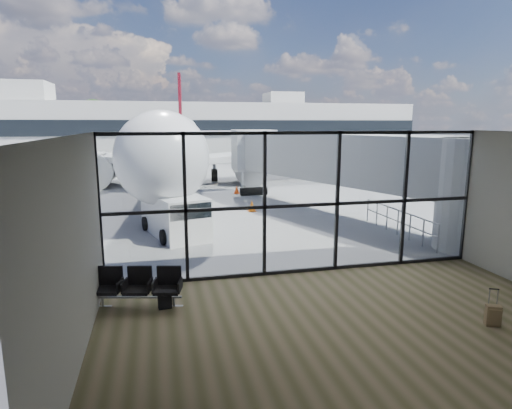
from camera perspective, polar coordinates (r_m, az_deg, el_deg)
name	(u,v)px	position (r m, az deg, el deg)	size (l,w,h in m)	color
ground	(193,163)	(52.86, -8.45, 5.55)	(220.00, 220.00, 0.00)	slate
lounge_shell	(380,227)	(9.08, 16.16, -2.90)	(12.02, 8.01, 4.51)	brown
glass_curtain_wall	(301,204)	(13.45, 6.09, 0.09)	(12.10, 0.12, 4.50)	white
jet_bridge	(348,164)	(21.73, 12.22, 5.35)	(8.00, 16.50, 4.33)	#939697
apron_railing	(398,219)	(19.26, 18.40, -1.79)	(0.06, 5.46, 1.11)	gray
far_terminal	(177,126)	(74.54, -10.47, 10.23)	(80.00, 12.20, 11.00)	#A2A29E
tree_3	(23,124)	(87.44, -28.63, 9.45)	(4.95, 4.95, 7.12)	#382619
tree_4	(59,120)	(86.09, -24.76, 10.18)	(5.61, 5.61, 8.07)	#382619
tree_5	(94,117)	(85.14, -20.77, 10.89)	(6.27, 6.27, 9.03)	#382619
seating_row	(139,284)	(11.84, -15.37, -10.24)	(2.29, 1.10, 1.01)	gray
backpack	(165,300)	(11.56, -12.07, -12.30)	(0.36, 0.34, 0.50)	black
suitcase	(493,315)	(11.84, 29.06, -12.78)	(0.38, 0.33, 0.90)	olive
airliner	(176,142)	(36.38, -10.58, 8.21)	(35.09, 40.72, 10.49)	silver
service_van	(175,214)	(18.53, -10.72, -1.28)	(2.85, 4.43, 1.78)	silver
belt_loader	(174,174)	(35.39, -10.84, 3.97)	(2.62, 4.34, 1.90)	black
mobile_stairs	(66,186)	(31.13, -24.05, 2.23)	(2.84, 3.89, 2.49)	gold
traffic_cone_a	(237,190)	(29.17, -2.60, 1.99)	(0.40, 0.40, 0.57)	#FF490D
traffic_cone_b	(252,206)	(23.27, -0.56, -0.21)	(0.43, 0.43, 0.61)	orange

